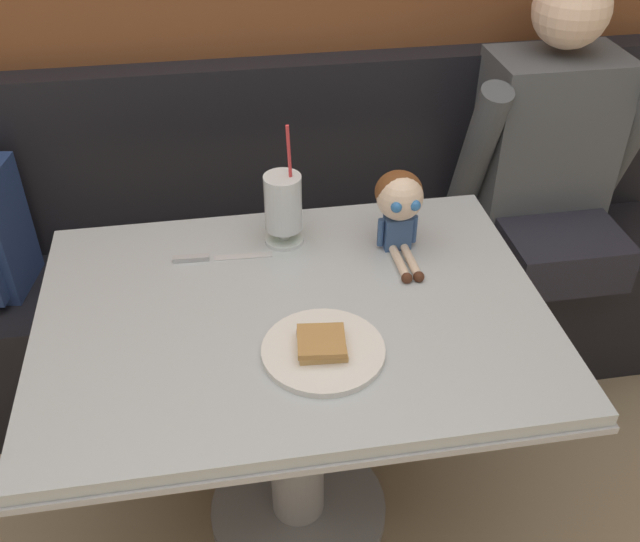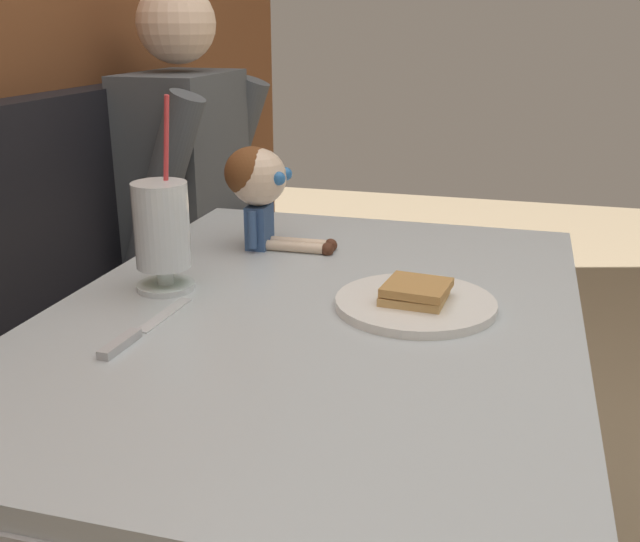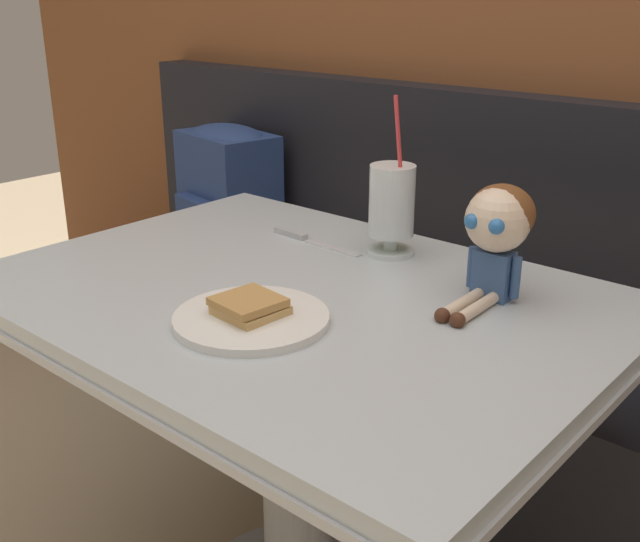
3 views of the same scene
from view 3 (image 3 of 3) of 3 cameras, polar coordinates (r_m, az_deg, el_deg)
The scene contains 8 objects.
wood_panel_wall at distance 1.97m, azimuth 16.45°, elevation 18.72°, with size 4.40×0.08×2.40m, color brown.
booth_bench at distance 1.98m, azimuth 10.86°, elevation -7.27°, with size 2.60×0.48×1.00m.
diner_table at distance 1.42m, azimuth -1.74°, elevation -8.74°, with size 1.11×0.81×0.74m.
toast_plate at distance 1.21m, azimuth -5.23°, elevation -3.40°, with size 0.25×0.25×0.04m.
milkshake_glass at distance 1.49m, azimuth 5.43°, elevation 4.95°, with size 0.10×0.10×0.32m.
butter_knife at distance 1.60m, azimuth -1.35°, elevation 2.57°, with size 0.24×0.03×0.01m.
seated_doll at distance 1.29m, azimuth 13.24°, elevation 3.33°, with size 0.11×0.22×0.20m.
backpack at distance 2.34m, azimuth -7.01°, elevation 6.14°, with size 0.33×0.29×0.41m.
Camera 3 is at (0.84, -0.73, 1.24)m, focal length 42.41 mm.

